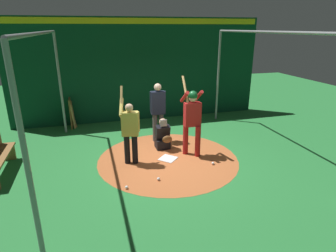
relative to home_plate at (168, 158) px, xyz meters
name	(u,v)px	position (x,y,z in m)	size (l,w,h in m)	color
ground_plane	(168,159)	(0.00, 0.00, -0.01)	(25.33, 25.33, 0.00)	#287A38
dirt_circle	(168,159)	(0.00, 0.00, -0.01)	(3.78, 3.78, 0.01)	#B76033
home_plate	(168,158)	(0.00, 0.00, 0.00)	(0.42, 0.42, 0.01)	white
batter	(192,117)	(-0.09, 0.70, 1.11)	(0.68, 0.49, 2.16)	maroon
catcher	(163,137)	(-0.73, 0.05, 0.35)	(0.58, 0.40, 0.93)	black
umpire	(158,109)	(-1.36, 0.07, 1.02)	(0.23, 0.49, 1.82)	#4C4C51
visitor	(130,130)	(-0.04, -0.99, 0.92)	(0.60, 0.51, 1.99)	black
back_wall	(140,70)	(-3.80, 0.00, 1.88)	(0.23, 9.33, 3.75)	#0C3D26
cage_frame	(168,74)	(0.00, 0.00, 2.30)	(6.01, 5.65, 3.31)	gray
bat_rack	(72,113)	(-3.56, -2.58, 0.48)	(0.82, 0.21, 1.05)	olive
baseball_0	(158,179)	(1.05, -0.53, 0.03)	(0.07, 0.07, 0.07)	white
baseball_1	(127,187)	(1.21, -1.30, 0.03)	(0.07, 0.07, 0.07)	white
baseball_2	(213,163)	(0.65, 1.03, 0.03)	(0.07, 0.07, 0.07)	white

